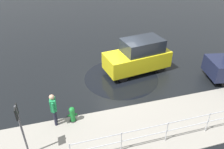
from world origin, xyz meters
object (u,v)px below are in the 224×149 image
at_px(pedestrian, 54,107).
at_px(moving_hatchback, 138,56).
at_px(sign_post, 20,124).
at_px(fire_hydrant, 72,115).

bearing_deg(pedestrian, moving_hatchback, -147.19).
relative_size(moving_hatchback, sign_post, 1.71).
height_order(moving_hatchback, pedestrian, moving_hatchback).
xyz_separation_m(moving_hatchback, sign_post, (6.27, 4.69, 0.55)).
relative_size(moving_hatchback, fire_hydrant, 5.12).
xyz_separation_m(moving_hatchback, pedestrian, (5.16, 3.33, -0.07)).
xyz_separation_m(moving_hatchback, fire_hydrant, (4.43, 3.36, -0.63)).
height_order(moving_hatchback, fire_hydrant, moving_hatchback).
relative_size(fire_hydrant, sign_post, 0.33).
distance_m(moving_hatchback, pedestrian, 6.14).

